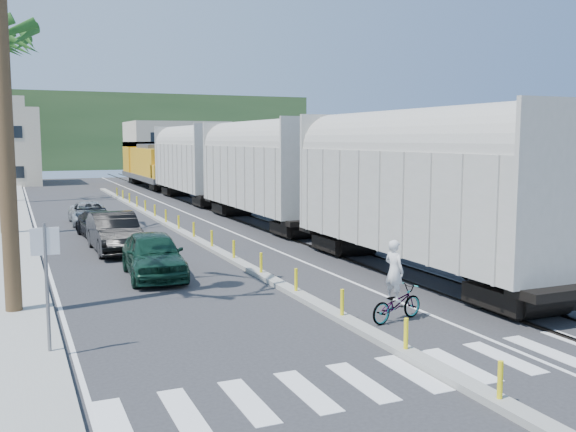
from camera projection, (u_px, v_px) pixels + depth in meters
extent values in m
plane|color=#28282B|center=(382.00, 342.00, 15.22)|extent=(140.00, 140.00, 0.00)
cube|color=gray|center=(2.00, 227.00, 34.65)|extent=(3.00, 90.00, 0.15)
cube|color=black|center=(213.00, 211.00, 42.42)|extent=(0.12, 100.00, 0.06)
cube|color=black|center=(234.00, 211.00, 42.99)|extent=(0.12, 100.00, 0.06)
cube|color=gray|center=(179.00, 230.00, 33.44)|extent=(0.45, 60.00, 0.15)
cylinder|color=yellow|center=(500.00, 380.00, 11.52)|extent=(0.10, 0.10, 0.70)
cylinder|color=yellow|center=(406.00, 334.00, 14.25)|extent=(0.10, 0.10, 0.70)
cylinder|color=yellow|center=(342.00, 302.00, 16.98)|extent=(0.10, 0.10, 0.70)
cylinder|color=yellow|center=(296.00, 280.00, 19.72)|extent=(0.10, 0.10, 0.70)
cylinder|color=yellow|center=(261.00, 262.00, 22.45)|extent=(0.10, 0.10, 0.70)
cylinder|color=yellow|center=(234.00, 249.00, 25.19)|extent=(0.10, 0.10, 0.70)
cylinder|color=yellow|center=(212.00, 238.00, 27.92)|extent=(0.10, 0.10, 0.70)
cylinder|color=yellow|center=(194.00, 229.00, 30.65)|extent=(0.10, 0.10, 0.70)
cylinder|color=yellow|center=(179.00, 222.00, 33.39)|extent=(0.10, 0.10, 0.70)
cylinder|color=yellow|center=(166.00, 216.00, 36.12)|extent=(0.10, 0.10, 0.70)
cylinder|color=yellow|center=(155.00, 210.00, 38.86)|extent=(0.10, 0.10, 0.70)
cylinder|color=yellow|center=(145.00, 206.00, 41.59)|extent=(0.10, 0.10, 0.70)
cylinder|color=yellow|center=(137.00, 202.00, 44.32)|extent=(0.10, 0.10, 0.70)
cylinder|color=yellow|center=(129.00, 198.00, 47.06)|extent=(0.10, 0.10, 0.70)
cylinder|color=yellow|center=(123.00, 195.00, 49.79)|extent=(0.10, 0.10, 0.70)
cylinder|color=yellow|center=(117.00, 192.00, 52.53)|extent=(0.10, 0.10, 0.70)
cube|color=silver|center=(432.00, 370.00, 13.40)|extent=(14.00, 2.20, 0.01)
cube|color=silver|center=(36.00, 227.00, 35.33)|extent=(0.12, 90.00, 0.01)
cube|color=silver|center=(199.00, 218.00, 38.99)|extent=(0.12, 90.00, 0.01)
cube|color=#A4A196|center=(416.00, 200.00, 22.28)|extent=(3.00, 12.88, 3.40)
cylinder|color=#A4A196|center=(417.00, 151.00, 22.07)|extent=(2.90, 12.58, 2.90)
cube|color=black|center=(415.00, 262.00, 22.54)|extent=(2.60, 12.88, 1.00)
cube|color=#A4A196|center=(262.00, 177.00, 35.95)|extent=(3.00, 12.88, 3.40)
cylinder|color=#A4A196|center=(261.00, 146.00, 35.74)|extent=(2.90, 12.58, 2.90)
cube|color=black|center=(262.00, 216.00, 36.21)|extent=(2.60, 12.88, 1.00)
cube|color=#A4A196|center=(192.00, 166.00, 49.62)|extent=(3.00, 12.88, 3.40)
cylinder|color=#A4A196|center=(192.00, 144.00, 49.41)|extent=(2.90, 12.58, 2.90)
cube|color=black|center=(193.00, 195.00, 49.88)|extent=(2.60, 12.88, 1.00)
cube|color=#4C4C4F|center=(151.00, 177.00, 64.39)|extent=(3.00, 17.00, 0.50)
cube|color=orange|center=(153.00, 161.00, 63.30)|extent=(2.70, 12.24, 2.60)
cube|color=orange|center=(140.00, 157.00, 69.44)|extent=(3.00, 3.74, 3.20)
cube|color=black|center=(151.00, 182.00, 64.47)|extent=(2.60, 13.60, 0.90)
cylinder|color=brown|center=(4.00, 112.00, 16.88)|extent=(0.44, 0.44, 11.00)
cylinder|color=brown|center=(0.00, 135.00, 31.40)|extent=(0.44, 0.44, 10.00)
cylinder|color=brown|center=(7.00, 123.00, 47.81)|extent=(0.44, 0.44, 12.00)
sphere|color=#1C4B17|center=(3.00, 38.00, 47.07)|extent=(3.20, 3.20, 3.20)
cylinder|color=slate|center=(47.00, 291.00, 13.99)|extent=(0.08, 0.08, 3.00)
cube|color=silver|center=(45.00, 241.00, 13.86)|extent=(0.60, 0.04, 0.60)
cube|color=#C3B49B|center=(176.00, 149.00, 83.32)|extent=(12.00, 10.00, 7.00)
cube|color=#385628|center=(61.00, 132.00, 105.64)|extent=(80.00, 20.00, 12.00)
imported|color=#103224|center=(153.00, 255.00, 22.32)|extent=(2.47, 4.92, 1.60)
imported|color=black|center=(114.00, 232.00, 27.33)|extent=(1.96, 5.16, 1.68)
imported|color=black|center=(100.00, 224.00, 31.52)|extent=(2.52, 4.68, 1.27)
imported|color=#B7BABD|center=(89.00, 213.00, 36.35)|extent=(2.18, 4.53, 1.25)
imported|color=#9EA0A5|center=(397.00, 304.00, 16.96)|extent=(1.50, 2.10, 0.94)
imported|color=silver|center=(394.00, 271.00, 16.81)|extent=(0.79, 0.68, 1.64)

